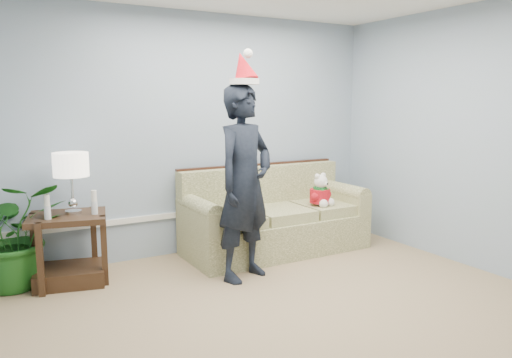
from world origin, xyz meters
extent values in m
cube|color=#9D8064|center=(0.00, 0.00, -0.01)|extent=(4.50, 5.00, 0.02)
cube|color=#8AA1B0|center=(0.00, 2.51, 1.35)|extent=(4.50, 0.02, 2.70)
cube|color=white|center=(0.00, 2.48, 0.45)|extent=(4.48, 0.03, 0.06)
cube|color=brown|center=(0.75, 2.00, 0.20)|extent=(2.09, 0.90, 0.40)
cube|color=brown|center=(0.10, 1.95, 0.46)|extent=(0.62, 0.72, 0.12)
cube|color=brown|center=(0.75, 1.95, 0.46)|extent=(0.62, 0.72, 0.12)
cube|color=brown|center=(1.40, 1.95, 0.46)|extent=(0.62, 0.72, 0.12)
cube|color=brown|center=(0.75, 2.34, 0.68)|extent=(2.09, 0.20, 0.56)
cube|color=black|center=(0.75, 2.41, 0.96)|extent=(2.09, 0.06, 0.05)
cube|color=brown|center=(-0.21, 2.00, 0.52)|extent=(0.18, 0.90, 0.24)
cube|color=brown|center=(1.71, 2.00, 0.52)|extent=(0.18, 0.90, 0.24)
cube|color=#3B2515|center=(-1.50, 2.11, 0.64)|extent=(0.81, 0.72, 0.06)
cube|color=#3B2515|center=(-1.50, 2.11, 0.08)|extent=(0.73, 0.64, 0.16)
cube|color=#3B2515|center=(-1.78, 1.88, 0.33)|extent=(0.07, 0.07, 0.67)
cube|color=#3B2515|center=(-1.22, 1.88, 0.33)|extent=(0.07, 0.07, 0.67)
cube|color=#3B2515|center=(-1.78, 2.33, 0.33)|extent=(0.07, 0.07, 0.67)
cube|color=#3B2515|center=(-1.22, 2.33, 0.33)|extent=(0.07, 0.07, 0.67)
cylinder|color=silver|center=(-1.44, 2.12, 0.69)|extent=(0.15, 0.15, 0.03)
sphere|color=silver|center=(-1.44, 2.12, 0.77)|extent=(0.09, 0.09, 0.09)
cylinder|color=silver|center=(-1.44, 2.12, 0.91)|extent=(0.02, 0.02, 0.33)
cylinder|color=white|center=(-1.44, 2.12, 1.14)|extent=(0.33, 0.33, 0.22)
cylinder|color=silver|center=(-1.68, 2.00, 0.73)|extent=(0.06, 0.06, 0.12)
cylinder|color=white|center=(-1.68, 2.00, 0.85)|extent=(0.05, 0.05, 0.10)
cylinder|color=silver|center=(-1.27, 2.00, 0.73)|extent=(0.06, 0.06, 0.12)
cylinder|color=white|center=(-1.27, 2.00, 0.85)|extent=(0.05, 0.05, 0.10)
imported|color=#1B5719|center=(-1.95, 2.24, 0.50)|extent=(0.92, 0.80, 1.00)
imported|color=black|center=(0.03, 1.42, 0.94)|extent=(0.80, 0.67, 1.89)
cylinder|color=white|center=(0.03, 1.42, 1.90)|extent=(0.36, 0.36, 0.05)
cone|color=red|center=(0.03, 1.44, 2.04)|extent=(0.33, 0.37, 0.33)
sphere|color=white|center=(0.03, 1.34, 2.15)|extent=(0.09, 0.09, 0.09)
sphere|color=white|center=(1.25, 1.84, 0.63)|extent=(0.22, 0.22, 0.22)
cylinder|color=red|center=(1.25, 1.84, 0.63)|extent=(0.29, 0.29, 0.16)
cylinder|color=#136425|center=(1.25, 1.84, 0.72)|extent=(0.19, 0.19, 0.03)
sphere|color=white|center=(1.19, 1.74, 0.56)|extent=(0.10, 0.10, 0.10)
sphere|color=white|center=(1.31, 1.74, 0.56)|extent=(0.10, 0.10, 0.10)
sphere|color=white|center=(1.25, 1.83, 0.80)|extent=(0.16, 0.16, 0.16)
sphere|color=black|center=(1.25, 1.74, 0.78)|extent=(0.02, 0.02, 0.02)
sphere|color=white|center=(1.20, 1.84, 0.87)|extent=(0.06, 0.06, 0.06)
sphere|color=white|center=(1.31, 1.84, 0.87)|extent=(0.06, 0.06, 0.06)
camera|label=1|loc=(-2.22, -2.74, 1.73)|focal=35.00mm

